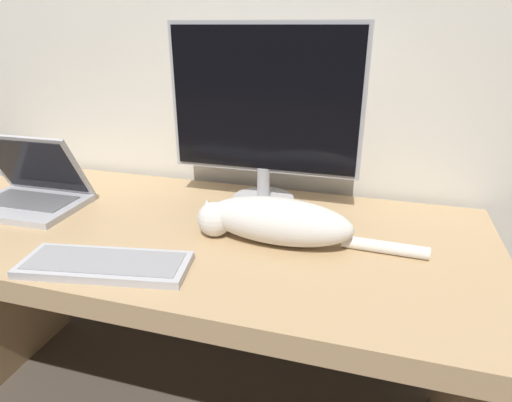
{
  "coord_description": "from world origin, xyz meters",
  "views": [
    {
      "loc": [
        0.51,
        -0.63,
        1.31
      ],
      "look_at": [
        0.23,
        0.33,
        0.89
      ],
      "focal_mm": 30.0,
      "sensor_mm": 36.0,
      "label": 1
    }
  ],
  "objects_px": {
    "external_keyboard": "(105,264)",
    "monitor": "(264,112)",
    "laptop": "(30,192)",
    "cat": "(275,220)"
  },
  "relations": [
    {
      "from": "monitor",
      "to": "cat",
      "type": "bearing_deg",
      "value": -68.54
    },
    {
      "from": "laptop",
      "to": "cat",
      "type": "distance_m",
      "value": 0.8
    },
    {
      "from": "external_keyboard",
      "to": "monitor",
      "type": "bearing_deg",
      "value": 53.07
    },
    {
      "from": "external_keyboard",
      "to": "cat",
      "type": "xyz_separation_m",
      "value": [
        0.35,
        0.25,
        0.05
      ]
    },
    {
      "from": "monitor",
      "to": "laptop",
      "type": "bearing_deg",
      "value": -161.89
    },
    {
      "from": "laptop",
      "to": "external_keyboard",
      "type": "distance_m",
      "value": 0.52
    },
    {
      "from": "external_keyboard",
      "to": "cat",
      "type": "relative_size",
      "value": 0.69
    },
    {
      "from": "monitor",
      "to": "cat",
      "type": "height_order",
      "value": "monitor"
    },
    {
      "from": "laptop",
      "to": "cat",
      "type": "xyz_separation_m",
      "value": [
        0.8,
        -0.02,
        0.01
      ]
    },
    {
      "from": "laptop",
      "to": "external_keyboard",
      "type": "xyz_separation_m",
      "value": [
        0.45,
        -0.27,
        -0.04
      ]
    }
  ]
}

